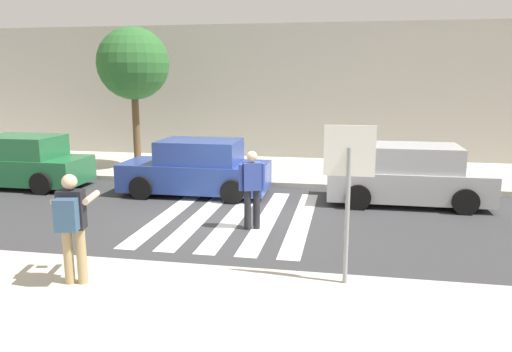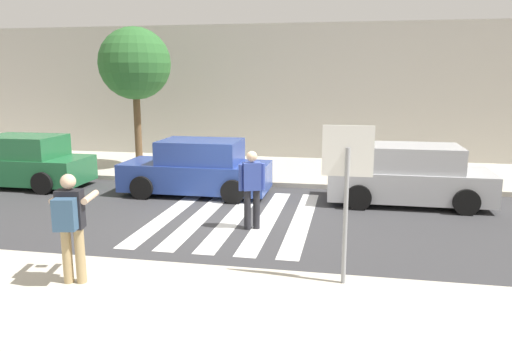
% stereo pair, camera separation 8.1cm
% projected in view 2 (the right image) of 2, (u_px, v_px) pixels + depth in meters
% --- Properties ---
extents(ground_plane, '(120.00, 120.00, 0.00)m').
position_uv_depth(ground_plane, '(233.00, 219.00, 11.68)').
color(ground_plane, '#38383A').
extents(sidewalk_far, '(60.00, 4.80, 0.14)m').
position_uv_depth(sidewalk_far, '(273.00, 170.00, 17.44)').
color(sidewalk_far, beige).
rests_on(sidewalk_far, ground).
extents(building_facade_far, '(56.00, 4.00, 5.25)m').
position_uv_depth(building_facade_far, '(289.00, 92.00, 21.17)').
color(building_facade_far, '#ADA89E').
rests_on(building_facade_far, ground).
extents(crosswalk_stripe_0, '(0.44, 5.20, 0.01)m').
position_uv_depth(crosswalk_stripe_0, '(171.00, 213.00, 12.17)').
color(crosswalk_stripe_0, silver).
rests_on(crosswalk_stripe_0, ground).
extents(crosswalk_stripe_1, '(0.44, 5.20, 0.01)m').
position_uv_depth(crosswalk_stripe_1, '(202.00, 215.00, 12.02)').
color(crosswalk_stripe_1, silver).
rests_on(crosswalk_stripe_1, ground).
extents(crosswalk_stripe_2, '(0.44, 5.20, 0.01)m').
position_uv_depth(crosswalk_stripe_2, '(234.00, 217.00, 11.87)').
color(crosswalk_stripe_2, silver).
rests_on(crosswalk_stripe_2, ground).
extents(crosswalk_stripe_3, '(0.44, 5.20, 0.01)m').
position_uv_depth(crosswalk_stripe_3, '(268.00, 219.00, 11.72)').
color(crosswalk_stripe_3, silver).
rests_on(crosswalk_stripe_3, ground).
extents(crosswalk_stripe_4, '(0.44, 5.20, 0.01)m').
position_uv_depth(crosswalk_stripe_4, '(301.00, 220.00, 11.57)').
color(crosswalk_stripe_4, silver).
rests_on(crosswalk_stripe_4, ground).
extents(stop_sign, '(0.76, 0.08, 2.45)m').
position_uv_depth(stop_sign, '(347.00, 170.00, 7.43)').
color(stop_sign, gray).
rests_on(stop_sign, sidewalk_near).
extents(photographer_with_backpack, '(0.68, 0.91, 1.72)m').
position_uv_depth(photographer_with_backpack, '(70.00, 219.00, 7.55)').
color(photographer_with_backpack, tan).
rests_on(photographer_with_backpack, sidewalk_near).
extents(pedestrian_crossing, '(0.55, 0.36, 1.72)m').
position_uv_depth(pedestrian_crossing, '(252.00, 186.00, 10.77)').
color(pedestrian_crossing, '#232328').
rests_on(pedestrian_crossing, ground).
extents(parked_car_green, '(4.10, 1.92, 1.55)m').
position_uv_depth(parked_car_green, '(22.00, 163.00, 15.07)').
color(parked_car_green, '#236B3D').
rests_on(parked_car_green, ground).
extents(parked_car_blue, '(4.10, 1.92, 1.55)m').
position_uv_depth(parked_car_blue, '(198.00, 169.00, 14.04)').
color(parked_car_blue, '#284293').
rests_on(parked_car_blue, ground).
extents(parked_car_silver, '(4.10, 1.92, 1.55)m').
position_uv_depth(parked_car_silver, '(410.00, 177.00, 12.96)').
color(parked_car_silver, '#B7BABF').
rests_on(parked_car_silver, ground).
extents(street_tree_west, '(2.41, 2.41, 4.77)m').
position_uv_depth(street_tree_west, '(135.00, 64.00, 16.71)').
color(street_tree_west, brown).
rests_on(street_tree_west, sidewalk_far).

